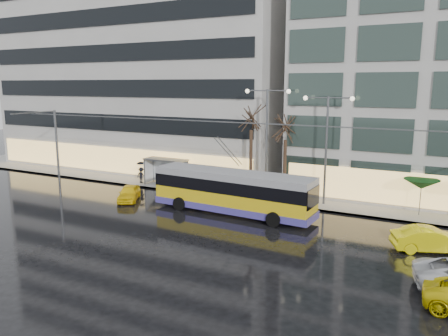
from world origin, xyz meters
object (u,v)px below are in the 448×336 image
Objects in this scene: trolleybus at (232,193)px; street_lamp_near at (267,128)px; bus_shelter at (164,166)px; taxi_a at (129,193)px.

street_lamp_near reaches higher than trolleybus.
trolleybus is at bearing -95.74° from street_lamp_near.
bus_shelter is 1.12× the size of taxi_a.
bus_shelter is 11.14m from street_lamp_near.
bus_shelter is (-9.85, 5.23, 0.39)m from trolleybus.
bus_shelter is 5.98m from taxi_a.
trolleybus is 3.39× the size of taxi_a.
taxi_a is (0.51, -5.81, -1.32)m from bus_shelter.
street_lamp_near is at bearing 2.56° from taxi_a.
trolleybus is 1.40× the size of street_lamp_near.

